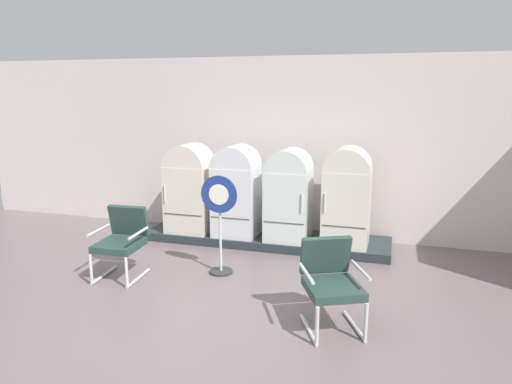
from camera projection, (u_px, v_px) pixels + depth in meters
The scene contains 10 objects.
ground at pixel (189, 333), 4.92m from camera, with size 12.00×10.00×0.05m, color slate.
back_wall at pixel (276, 146), 8.03m from camera, with size 11.76×0.12×2.99m.
display_plinth at pixel (266, 239), 7.74m from camera, with size 3.96×0.95×0.14m, color #273034.
refrigerator_0 at pixel (189, 186), 7.78m from camera, with size 0.71×0.62×1.46m.
refrigerator_1 at pixel (236, 188), 7.57m from camera, with size 0.68×0.64×1.46m.
refrigerator_2 at pixel (289, 192), 7.35m from camera, with size 0.67×0.67×1.43m.
refrigerator_3 at pixel (347, 194), 7.11m from camera, with size 0.69×0.71×1.49m.
armchair_left at pixel (122, 238), 6.27m from camera, with size 0.64×0.72×0.93m.
armchair_right at pixel (331, 279), 4.92m from camera, with size 0.79×0.85×0.93m.
sign_stand at pixel (220, 225), 6.32m from camera, with size 0.50×0.32×1.36m.
Camera 1 is at (1.94, -4.12, 2.45)m, focal length 33.19 mm.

